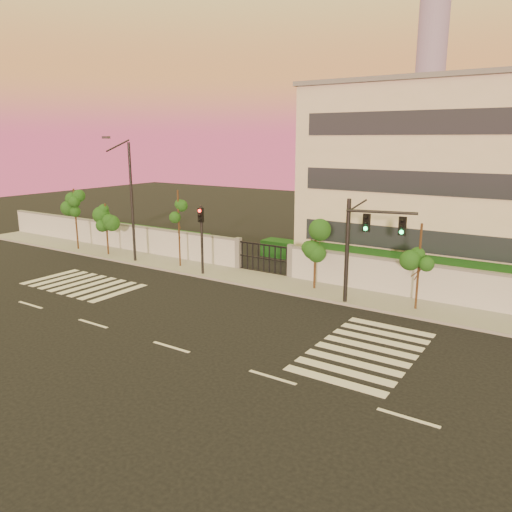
% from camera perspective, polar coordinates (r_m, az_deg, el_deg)
% --- Properties ---
extents(ground, '(120.00, 120.00, 0.00)m').
position_cam_1_polar(ground, '(21.66, -9.66, -10.24)').
color(ground, black).
rests_on(ground, ground).
extents(sidewalk, '(60.00, 3.00, 0.15)m').
position_cam_1_polar(sidewalk, '(29.68, 4.23, -3.42)').
color(sidewalk, gray).
rests_on(sidewalk, ground).
extents(perimeter_wall, '(60.00, 0.36, 2.20)m').
position_cam_1_polar(perimeter_wall, '(30.64, 5.79, -0.98)').
color(perimeter_wall, silver).
rests_on(perimeter_wall, ground).
extents(hedge_row, '(41.00, 4.25, 1.80)m').
position_cam_1_polar(hedge_row, '(32.67, 9.66, -0.67)').
color(hedge_row, '#113915').
rests_on(hedge_row, ground).
extents(institutional_building, '(24.40, 12.40, 12.25)m').
position_cam_1_polar(institutional_building, '(36.78, 26.09, 8.16)').
color(institutional_building, beige).
rests_on(institutional_building, ground).
extents(distant_skyscraper, '(16.00, 16.00, 118.00)m').
position_cam_1_polar(distant_skyscraper, '(309.40, 19.55, 22.46)').
color(distant_skyscraper, gray).
rests_on(distant_skyscraper, ground).
extents(road_markings, '(57.00, 7.62, 0.02)m').
position_cam_1_polar(road_markings, '(25.25, -6.50, -6.65)').
color(road_markings, silver).
rests_on(road_markings, ground).
extents(street_tree_a, '(1.56, 1.24, 4.86)m').
position_cam_1_polar(street_tree_a, '(41.04, -19.97, 5.47)').
color(street_tree_a, '#382314').
rests_on(street_tree_a, ground).
extents(street_tree_b, '(1.57, 1.25, 3.95)m').
position_cam_1_polar(street_tree_b, '(38.46, -16.73, 4.23)').
color(street_tree_b, '#382314').
rests_on(street_tree_b, ground).
extents(street_tree_c, '(1.38, 1.10, 5.29)m').
position_cam_1_polar(street_tree_c, '(33.64, -8.83, 5.09)').
color(street_tree_c, '#382314').
rests_on(street_tree_c, ground).
extents(street_tree_d, '(1.61, 1.28, 4.13)m').
position_cam_1_polar(street_tree_d, '(28.41, 6.89, 1.95)').
color(street_tree_d, '#382314').
rests_on(street_tree_d, ground).
extents(street_tree_e, '(1.42, 1.13, 4.54)m').
position_cam_1_polar(street_tree_e, '(25.95, 18.30, 0.95)').
color(street_tree_e, '#382314').
rests_on(street_tree_e, ground).
extents(traffic_signal_main, '(3.52, 0.94, 5.61)m').
position_cam_1_polar(traffic_signal_main, '(25.88, 11.85, 1.78)').
color(traffic_signal_main, black).
rests_on(traffic_signal_main, ground).
extents(traffic_signal_secondary, '(0.35, 0.34, 4.54)m').
position_cam_1_polar(traffic_signal_secondary, '(31.58, -6.25, 2.79)').
color(traffic_signal_secondary, black).
rests_on(traffic_signal_secondary, ground).
extents(streetlight_west, '(0.52, 2.10, 8.74)m').
position_cam_1_polar(streetlight_west, '(35.54, -14.25, 6.63)').
color(streetlight_west, black).
rests_on(streetlight_west, ground).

